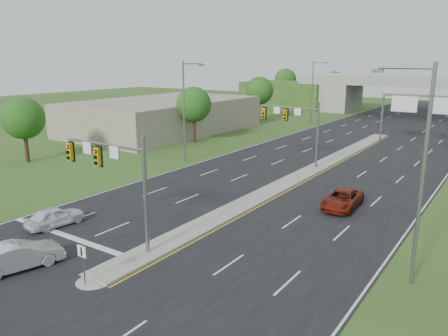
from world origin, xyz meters
name	(u,v)px	position (x,y,z in m)	size (l,w,h in m)	color
ground	(148,254)	(0.00, 0.00, 0.00)	(240.00, 240.00, 0.00)	#34491A
road	(348,153)	(0.00, 35.00, 0.01)	(24.00, 160.00, 0.02)	black
median	(308,172)	(0.00, 23.00, 0.10)	(2.00, 54.00, 0.16)	gray
median_nose	(93,280)	(0.00, -4.00, 0.10)	(2.00, 2.00, 0.16)	gray
lane_markings	(324,161)	(-0.60, 28.91, 0.02)	(23.72, 160.00, 0.01)	gold
signal_mast_near	(116,171)	(-2.26, -0.07, 4.73)	(6.62, 0.60, 7.00)	slate
signal_mast_far	(297,122)	(-2.26, 24.93, 4.73)	(6.62, 0.60, 7.00)	slate
keep_right_sign	(83,258)	(0.00, -4.53, 1.52)	(0.60, 0.13, 2.20)	slate
sign_gantry	(426,106)	(6.68, 44.92, 5.24)	(11.58, 0.44, 6.67)	slate
overpass	(422,98)	(0.00, 80.00, 3.55)	(80.00, 14.00, 8.10)	gray
lightpole_l_mid	(185,107)	(-13.30, 20.00, 6.10)	(2.85, 0.25, 11.00)	slate
lightpole_l_far	(313,90)	(-13.30, 55.00, 6.10)	(2.85, 0.25, 11.00)	slate
lightpole_r_near	(419,167)	(13.30, 5.00, 6.10)	(2.85, 0.25, 11.00)	slate
tree_l_near	(194,105)	(-20.00, 30.00, 5.18)	(4.80, 4.80, 7.60)	#382316
tree_l_mid	(259,91)	(-24.00, 55.00, 5.51)	(5.20, 5.20, 8.12)	#382316
tree_l_close	(23,119)	(-28.00, 10.00, 4.85)	(4.60, 4.60, 7.17)	#382316
tree_back_a	(285,80)	(-38.00, 94.00, 5.84)	(6.00, 6.00, 8.85)	#382316
tree_back_b	(334,82)	(-24.00, 94.00, 5.51)	(5.60, 5.60, 8.32)	#382316
commercial_building	(164,115)	(-30.00, 35.00, 2.50)	(18.00, 30.00, 5.00)	gray
car_white	(55,216)	(-8.36, -0.29, 0.69)	(1.59, 3.95, 1.35)	silver
car_silver	(19,256)	(-4.46, -5.29, 0.78)	(1.60, 4.59, 1.51)	silver
car_far_a	(342,199)	(6.57, 14.40, 0.70)	(2.27, 4.91, 1.37)	maroon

